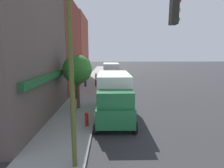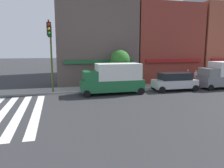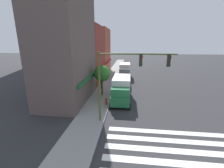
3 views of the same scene
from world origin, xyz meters
name	(u,v)px [view 1 (image 1 of 3)]	position (x,y,z in m)	size (l,w,h in m)	color
storefront_row	(50,37)	(19.29, 11.50, 6.19)	(28.56, 5.30, 14.85)	brown
traffic_signal	(138,41)	(5.67, 4.05, 4.86)	(0.32, 6.51, 6.62)	#474C1E
box_truck_green	(114,95)	(11.51, 4.70, 1.59)	(6.21, 2.42, 3.04)	#1E6638
suv_silver	(112,85)	(18.42, 4.70, 1.03)	(4.72, 2.12, 1.94)	#B7B7BC
box_truck_grey	(111,73)	(24.92, 4.70, 1.59)	(6.23, 2.42, 3.04)	slate
pedestrian_green_top	(77,89)	(16.01, 8.16, 1.07)	(0.32, 0.32, 1.77)	#23232D
pedestrian_grey_coat	(85,80)	(22.26, 8.12, 1.07)	(0.32, 0.32, 1.77)	#23232D
pedestrian_white_shirt	(96,79)	(22.44, 6.73, 1.07)	(0.32, 0.32, 1.77)	#23232D
fire_hydrant	(87,118)	(9.48, 6.40, 0.61)	(0.24, 0.24, 0.84)	red
street_tree	(77,70)	(13.06, 7.50, 3.22)	(2.27, 2.27, 4.22)	brown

